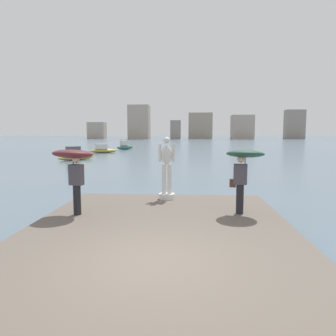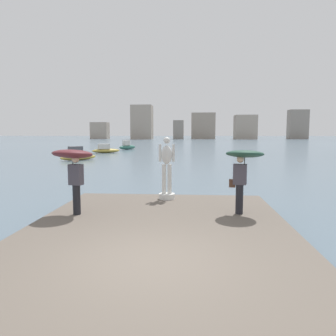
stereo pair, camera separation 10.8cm
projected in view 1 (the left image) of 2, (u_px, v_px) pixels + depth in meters
name	position (u px, v px, depth m)	size (l,w,h in m)	color
ground_plane	(183.00, 152.00, 45.84)	(400.00, 400.00, 0.00)	slate
pier	(158.00, 240.00, 7.87)	(6.81, 9.49, 0.40)	#60564C
statue_white_figure	(167.00, 173.00, 11.63)	(0.59, 0.59, 2.24)	silver
onlooker_left	(74.00, 161.00, 9.38)	(1.41, 1.43, 1.96)	black
onlooker_right	(244.00, 163.00, 9.45)	(1.33, 1.34, 1.94)	black
boat_near	(125.00, 146.00, 52.56)	(2.74, 3.46, 1.49)	#336B5B
boat_mid	(103.00, 150.00, 43.84)	(3.92, 2.86, 1.22)	#B2993D
boat_far	(75.00, 156.00, 32.32)	(3.36, 3.57, 1.40)	#B2993D
distant_skyline	(195.00, 126.00, 132.90)	(90.05, 13.00, 13.59)	#A89989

